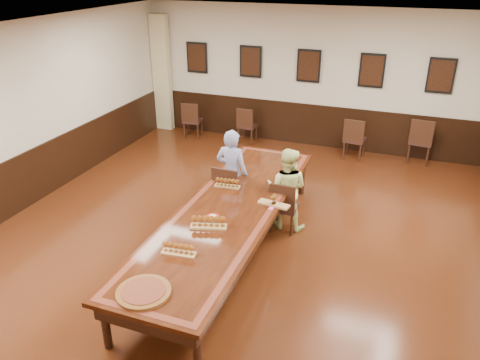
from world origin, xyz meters
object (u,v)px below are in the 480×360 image
at_px(spare_chair_d, 421,140).
at_px(conference_table, 228,217).
at_px(chair_man, 230,191).
at_px(spare_chair_a, 193,119).
at_px(carved_platter, 144,292).
at_px(chair_woman, 285,205).
at_px(person_man, 232,173).
at_px(spare_chair_c, 355,138).
at_px(spare_chair_b, 247,125).
at_px(person_woman, 287,189).

height_order(spare_chair_d, conference_table, spare_chair_d).
relative_size(chair_man, spare_chair_a, 1.06).
xyz_separation_m(spare_chair_d, carved_platter, (-2.79, -6.90, 0.26)).
distance_m(spare_chair_d, conference_table, 5.45).
distance_m(spare_chair_a, conference_table, 5.25).
bearing_deg(chair_woman, person_man, -12.54).
xyz_separation_m(spare_chair_a, spare_chair_c, (4.01, 0.01, 0.02)).
distance_m(spare_chair_b, spare_chair_c, 2.60).
relative_size(spare_chair_b, person_woman, 0.63).
height_order(spare_chair_a, spare_chair_c, spare_chair_c).
height_order(chair_woman, person_woman, person_woman).
bearing_deg(spare_chair_b, chair_man, 105.97).
distance_m(chair_man, spare_chair_d, 4.80).
distance_m(person_man, person_woman, 1.02).
relative_size(spare_chair_b, spare_chair_c, 0.93).
relative_size(spare_chair_a, conference_table, 0.18).
relative_size(conference_table, carved_platter, 7.11).
height_order(chair_woman, spare_chair_c, spare_chair_c).
bearing_deg(chair_man, spare_chair_b, -73.63).
height_order(person_man, person_woman, person_man).
height_order(spare_chair_b, spare_chair_c, spare_chair_c).
bearing_deg(chair_man, carved_platter, 95.88).
bearing_deg(spare_chair_c, chair_woman, 84.59).
bearing_deg(carved_platter, person_woman, 76.50).
bearing_deg(person_man, spare_chair_d, -128.56).
distance_m(spare_chair_c, person_woman, 3.50).
xyz_separation_m(chair_man, spare_chair_a, (-2.36, 3.41, -0.03)).
relative_size(chair_man, person_man, 0.63).
height_order(chair_woman, person_man, person_man).
distance_m(spare_chair_b, person_woman, 4.07).
bearing_deg(spare_chair_b, carved_platter, 101.10).
bearing_deg(spare_chair_c, spare_chair_a, 4.94).
distance_m(person_woman, carved_platter, 3.26).
distance_m(chair_man, conference_table, 1.13).
height_order(spare_chair_b, conference_table, spare_chair_b).
distance_m(chair_woman, conference_table, 1.14).
height_order(person_woman, carved_platter, person_woman).
bearing_deg(person_man, person_woman, 175.02).
xyz_separation_m(chair_man, conference_table, (0.40, -1.05, 0.12)).
xyz_separation_m(spare_chair_b, spare_chair_d, (3.98, 0.16, 0.07)).
relative_size(spare_chair_a, person_man, 0.59).
xyz_separation_m(chair_man, person_woman, (1.01, -0.01, 0.21)).
distance_m(spare_chair_a, spare_chair_b, 1.42).
relative_size(person_man, person_woman, 1.11).
relative_size(chair_woman, spare_chair_a, 0.98).
xyz_separation_m(spare_chair_c, conference_table, (-1.25, -4.47, 0.13)).
bearing_deg(spare_chair_c, conference_table, 79.20).
height_order(spare_chair_a, carved_platter, spare_chair_a).
xyz_separation_m(chair_man, spare_chair_b, (-0.95, 3.55, -0.04)).
bearing_deg(conference_table, spare_chair_d, 61.06).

